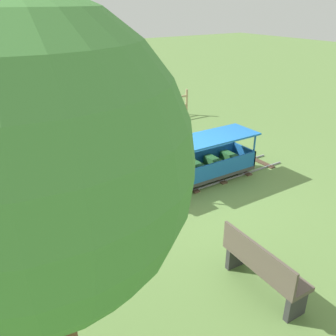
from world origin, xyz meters
name	(u,v)px	position (x,y,z in m)	size (l,w,h in m)	color
ground_plane	(179,188)	(0.00, 0.00, 0.00)	(60.00, 60.00, 0.00)	#608442
track	(172,190)	(0.00, 0.16, 0.02)	(0.78, 6.05, 0.04)	gray
locomotive	(128,182)	(0.00, 1.19, 0.48)	(0.74, 1.45, 1.07)	maroon
passenger_car	(207,163)	(0.00, -0.74, 0.42)	(0.84, 2.35, 0.97)	#3F3F3F
conductor_person	(124,139)	(1.03, 0.74, 0.96)	(0.30, 0.30, 1.62)	#282D47
park_bench	(262,267)	(-3.09, 0.77, 0.42)	(1.31, 0.44, 0.82)	brown
oak_tree_near	(31,167)	(-3.31, 3.51, 2.66)	(2.20, 2.20, 3.79)	brown
fence_section	(91,117)	(4.42, 0.16, 0.48)	(0.08, 7.13, 0.90)	tan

